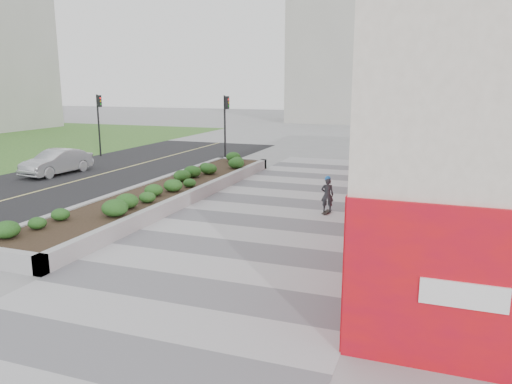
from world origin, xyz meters
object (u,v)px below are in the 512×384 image
traffic_signal_far (99,116)px  traffic_signal_near (226,119)px  skateboarder (327,194)px  planter (167,190)px  car_silver (57,162)px

traffic_signal_far → traffic_signal_near: bearing=3.1°
skateboarder → traffic_signal_far: bearing=156.4°
planter → traffic_signal_far: (-10.93, 10.00, 2.34)m
traffic_signal_far → car_silver: 7.40m
skateboarder → planter: bearing=-174.5°
traffic_signal_near → traffic_signal_far: bearing=-176.9°
skateboarder → car_silver: 16.15m
traffic_signal_far → skateboarder: traffic_signal_far is taller
traffic_signal_near → car_silver: 10.32m
car_silver → planter: bearing=-15.8°
skateboarder → car_silver: size_ratio=0.35×
planter → traffic_signal_far: bearing=137.5°
planter → car_silver: (-8.76, 3.23, 0.27)m
planter → traffic_signal_near: 10.90m
planter → traffic_signal_near: bearing=99.3°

